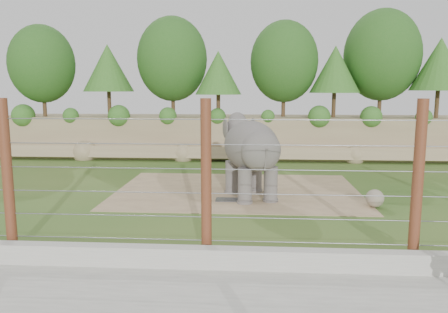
{
  "coord_description": "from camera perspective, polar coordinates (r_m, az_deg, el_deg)",
  "views": [
    {
      "loc": [
        1.12,
        -14.82,
        4.22
      ],
      "look_at": [
        0.0,
        2.0,
        1.6
      ],
      "focal_mm": 35.0,
      "sensor_mm": 36.0,
      "label": 1
    }
  ],
  "objects": [
    {
      "name": "retaining_wall",
      "position": [
        10.65,
        -2.57,
        -13.06
      ],
      "size": [
        26.0,
        0.35,
        0.5
      ],
      "primitive_type": "cube",
      "color": "#A5A49A",
      "rests_on": "ground"
    },
    {
      "name": "ground",
      "position": [
        15.44,
        -0.5,
        -7.02
      ],
      "size": [
        90.0,
        90.0,
        0.0
      ],
      "primitive_type": "plane",
      "color": "#2F5D1E",
      "rests_on": "ground"
    },
    {
      "name": "dirt_patch",
      "position": [
        18.32,
        1.77,
        -4.46
      ],
      "size": [
        10.0,
        7.0,
        0.02
      ],
      "primitive_type": "cube",
      "color": "#967B59",
      "rests_on": "ground"
    },
    {
      "name": "stone_ball",
      "position": [
        16.58,
        19.09,
        -5.19
      ],
      "size": [
        0.64,
        0.64,
        0.64
      ],
      "primitive_type": "sphere",
      "color": "gray",
      "rests_on": "dirt_patch"
    },
    {
      "name": "elephant",
      "position": [
        16.93,
        3.51,
        -0.16
      ],
      "size": [
        2.88,
        4.23,
        3.16
      ],
      "primitive_type": null,
      "rotation": [
        0.0,
        0.0,
        0.34
      ],
      "color": "#5D5754",
      "rests_on": "ground"
    },
    {
      "name": "walkway",
      "position": [
        8.95,
        -4.06,
        -19.28
      ],
      "size": [
        26.0,
        4.0,
        0.01
      ],
      "primitive_type": "cube",
      "color": "#A5A49A",
      "rests_on": "ground"
    },
    {
      "name": "barrier_fence",
      "position": [
        10.61,
        -2.34,
        -3.24
      ],
      "size": [
        20.26,
        0.26,
        4.0
      ],
      "color": "#552919",
      "rests_on": "ground"
    },
    {
      "name": "drain_grate",
      "position": [
        16.72,
        0.65,
        -5.65
      ],
      "size": [
        1.0,
        0.6,
        0.03
      ],
      "primitive_type": "cube",
      "color": "#262628",
      "rests_on": "dirt_patch"
    },
    {
      "name": "back_embankment",
      "position": [
        27.5,
        2.73,
        8.29
      ],
      "size": [
        30.0,
        5.52,
        8.77
      ],
      "color": "#8A7756",
      "rests_on": "ground"
    }
  ]
}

